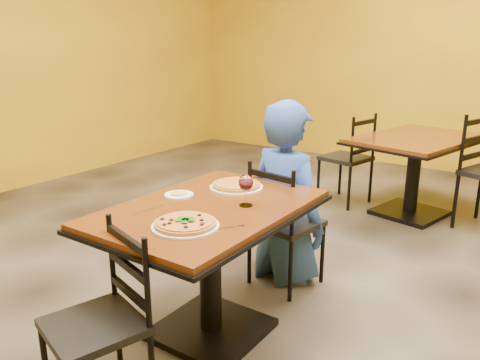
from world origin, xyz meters
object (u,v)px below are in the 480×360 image
Objects in this scene: wine_glass at (246,189)px; table_second at (415,157)px; chair_main_near at (94,327)px; pizza_far at (236,184)px; plate_main at (185,226)px; chair_second_left at (346,159)px; chair_main_far at (287,224)px; pizza_main at (185,223)px; table_main at (210,240)px; side_plate at (179,195)px; plate_far at (236,187)px; diner at (287,191)px.

table_second is at bearing 85.17° from wine_glass.
table_second is at bearing 99.89° from chair_main_near.
plate_main is at bearing -75.59° from pizza_far.
chair_main_far is at bearing 23.49° from chair_second_left.
pizza_main is (0.13, 0.44, 0.36)m from chair_main_near.
pizza_main is 0.66m from pizza_far.
chair_main_far is at bearing 85.89° from table_main.
chair_main_near is 5.17× the size of side_plate.
table_main is at bearing 108.20° from plate_main.
table_main is 0.40m from plate_far.
chair_main_far is at bearing 92.43° from plate_main.
pizza_main is 1.01× the size of pizza_far.
table_main is 1.35× the size of chair_second_left.
wine_glass is (0.22, -0.23, 0.07)m from pizza_far.
table_second is 2.29m from pizza_far.
diner reaches higher than pizza_main.
table_second is 1.16× the size of diner.
plate_far is (-0.16, 0.64, -0.02)m from pizza_main.
pizza_far is at bearing 0.00° from plate_far.
side_plate is (0.06, -2.55, 0.30)m from chair_second_left.
side_plate is at bearing 171.50° from table_main.
chair_second_left is 2.92m from pizza_main.
chair_main_near is at bearing -88.46° from plate_far.
chair_main_near reaches higher than plate_main.
table_second is (0.37, 2.58, 0.00)m from table_main.
pizza_main is 1.77× the size of side_plate.
chair_main_near reaches higher than pizza_main.
pizza_far is at bearing 100.98° from table_main.
pizza_main is at bearing 0.00° from plate_main.
wine_glass is at bearing 23.07° from chair_second_left.
plate_main is (0.40, -2.88, 0.30)m from chair_second_left.
table_main is 6.83× the size of wine_glass.
plate_main is 1.09× the size of pizza_main.
plate_far and side_plate have the same top height.
pizza_main and pizza_far have the same top height.
side_plate is (-0.34, 0.33, -0.02)m from pizza_main.
chair_second_left reaches higher than plate_far.
table_main is 0.38m from pizza_main.
diner is (0.29, -1.73, 0.15)m from chair_second_left.
plate_main is 0.66m from plate_far.
diner is 1.17m from plate_main.
plate_main is at bearing -98.29° from wine_glass.
table_second is 1.56× the size of chair_second_left.
table_main is at bearing 104.38° from diner.
plate_far is 1.11× the size of pizza_far.
chair_main_near reaches higher than plate_far.
diner is 4.36× the size of pizza_far.
chair_main_near is (-0.40, -3.32, -0.14)m from table_second.
pizza_main reaches higher than table_main.
table_main is 1.01× the size of diner.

